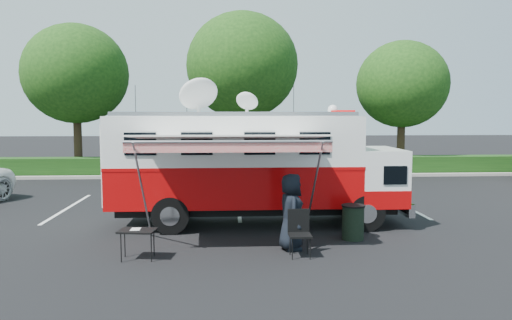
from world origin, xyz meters
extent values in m
plane|color=black|center=(0.00, 0.00, 0.00)|extent=(120.00, 120.00, 0.00)
cube|color=#9E998E|center=(4.00, 11.00, 0.07)|extent=(60.00, 0.35, 0.15)
cube|color=black|center=(4.00, 11.90, 0.50)|extent=(60.00, 1.20, 1.00)
cylinder|color=black|center=(-9.00, 13.00, 2.20)|extent=(0.44, 0.44, 4.40)
ellipsoid|color=#14380F|center=(-9.00, 13.00, 5.46)|extent=(5.63, 5.63, 5.35)
cylinder|color=black|center=(0.00, 13.00, 2.40)|extent=(0.44, 0.44, 4.80)
ellipsoid|color=#14380F|center=(0.00, 13.00, 5.95)|extent=(6.14, 6.14, 5.84)
cylinder|color=black|center=(9.00, 13.00, 2.00)|extent=(0.44, 0.44, 4.00)
ellipsoid|color=#14380F|center=(9.00, 13.00, 4.96)|extent=(5.12, 5.12, 4.86)
cube|color=silver|center=(-6.50, 3.00, 0.00)|extent=(0.12, 5.50, 0.01)
cube|color=silver|center=(-0.50, 3.00, 0.00)|extent=(0.12, 5.50, 0.01)
cube|color=silver|center=(5.50, 3.00, 0.00)|extent=(0.12, 5.50, 0.01)
cube|color=black|center=(0.00, 0.00, 0.52)|extent=(8.15, 1.33, 0.28)
cylinder|color=black|center=(3.03, -1.04, 0.52)|extent=(1.04, 0.30, 1.04)
cylinder|color=black|center=(3.03, 1.04, 0.52)|extent=(1.04, 0.30, 1.04)
cylinder|color=black|center=(-2.46, -1.04, 0.52)|extent=(1.04, 0.30, 1.04)
cylinder|color=black|center=(-2.46, 1.04, 0.52)|extent=(1.04, 0.30, 1.04)
cube|color=silver|center=(4.31, 0.00, 0.57)|extent=(0.19, 2.37, 0.38)
cube|color=white|center=(3.60, 0.00, 1.47)|extent=(1.33, 2.37, 1.61)
cube|color=#AE0608|center=(3.60, 0.00, 0.90)|extent=(1.35, 2.39, 0.52)
cube|color=black|center=(4.22, 0.00, 1.75)|extent=(0.11, 2.07, 0.66)
cube|color=#AE0608|center=(-0.66, 0.00, 1.23)|extent=(7.20, 2.37, 1.14)
cube|color=#AE0608|center=(-0.66, 0.00, 1.80)|extent=(7.22, 2.39, 0.09)
cube|color=white|center=(-0.66, 0.00, 2.51)|extent=(7.20, 2.37, 1.33)
cube|color=silver|center=(-0.66, 0.00, 3.21)|extent=(7.20, 2.37, 0.08)
cube|color=#CC0505|center=(2.56, 0.00, 3.35)|extent=(0.52, 0.90, 0.15)
sphere|color=white|center=(2.46, 0.95, 3.44)|extent=(0.32, 0.32, 0.32)
ellipsoid|color=silver|center=(-1.71, -0.14, 3.89)|extent=(1.14, 1.14, 0.34)
ellipsoid|color=silver|center=(-0.28, 0.19, 3.70)|extent=(0.66, 0.66, 0.19)
cylinder|color=black|center=(-3.60, 0.38, 3.70)|extent=(0.02, 0.02, 0.95)
cylinder|color=black|center=(-2.09, 0.38, 3.70)|extent=(0.02, 0.02, 0.95)
cylinder|color=black|center=(1.14, 0.38, 3.70)|extent=(0.02, 0.02, 0.95)
cube|color=white|center=(-0.85, -2.32, 2.75)|extent=(4.74, 2.27, 0.20)
cube|color=red|center=(-0.85, -3.44, 2.58)|extent=(4.74, 0.04, 0.27)
cylinder|color=#B2B2B7|center=(-0.85, -3.46, 2.69)|extent=(4.74, 0.07, 0.07)
cylinder|color=#B2B2B7|center=(-2.97, -2.40, 1.35)|extent=(0.05, 2.46, 2.73)
cylinder|color=#B2B2B7|center=(1.27, -2.40, 1.35)|extent=(0.05, 2.46, 2.73)
imported|color=black|center=(0.66, -2.82, 0.00)|extent=(0.67, 0.96, 1.87)
cube|color=black|center=(-2.94, -3.44, 0.67)|extent=(0.89, 0.69, 0.04)
cylinder|color=black|center=(-3.28, -3.65, 0.33)|extent=(0.02, 0.02, 0.67)
cylinder|color=black|center=(-3.28, -3.23, 0.33)|extent=(0.02, 0.02, 0.67)
cylinder|color=black|center=(-2.61, -3.65, 0.33)|extent=(0.02, 0.02, 0.67)
cylinder|color=black|center=(-2.61, -3.23, 0.33)|extent=(0.02, 0.02, 0.67)
cube|color=silver|center=(-2.99, -3.39, 0.69)|extent=(0.21, 0.29, 0.01)
cube|color=black|center=(0.78, -3.48, 0.51)|extent=(0.51, 0.51, 0.05)
cube|color=black|center=(0.78, -3.22, 0.80)|extent=(0.51, 0.05, 0.57)
cylinder|color=black|center=(0.58, -3.69, 0.26)|extent=(0.02, 0.02, 0.51)
cylinder|color=black|center=(0.58, -3.27, 0.26)|extent=(0.02, 0.02, 0.51)
cylinder|color=black|center=(0.99, -3.69, 0.26)|extent=(0.02, 0.02, 0.51)
cylinder|color=black|center=(0.99, -3.27, 0.26)|extent=(0.02, 0.02, 0.51)
cylinder|color=black|center=(2.43, -1.94, 0.44)|extent=(0.58, 0.58, 0.88)
cylinder|color=black|center=(2.43, -1.94, 0.90)|extent=(0.62, 0.62, 0.04)
camera|label=1|loc=(-0.92, -14.73, 3.33)|focal=35.00mm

